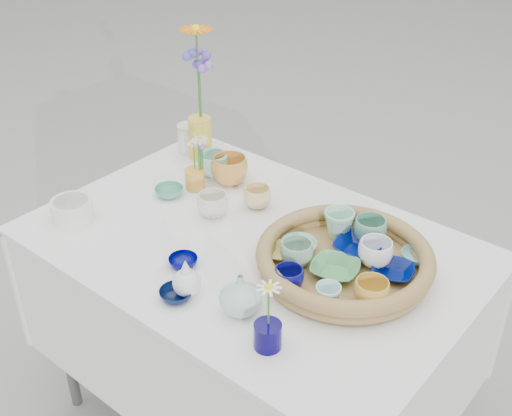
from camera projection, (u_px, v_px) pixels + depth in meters
The scene contains 32 objects.
wicker_tray at pixel (344, 260), 1.70m from camera, with size 0.47×0.47×0.08m, color olive, non-canonical shape.
tray_ceramic_0 at pixel (358, 247), 1.76m from camera, with size 0.13×0.13×0.03m, color #031268.
tray_ceramic_1 at pixel (393, 272), 1.67m from camera, with size 0.11×0.11×0.03m, color #000D56.
tray_ceramic_2 at pixel (371, 293), 1.56m from camera, with size 0.09×0.09×0.07m, color gold.
tray_ceramic_3 at pixel (335, 269), 1.68m from camera, with size 0.13×0.13×0.03m, color #489454.
tray_ceramic_4 at pixel (297, 253), 1.70m from camera, with size 0.09×0.09×0.07m, color #86AE94.
tray_ceramic_5 at pixel (299, 247), 1.76m from camera, with size 0.10×0.10×0.03m, color #9FDECD.
tray_ceramic_6 at pixel (339, 224), 1.81m from camera, with size 0.09×0.09×0.08m, color #A1DDBB.
tray_ceramic_7 at pixel (375, 253), 1.70m from camera, with size 0.09×0.09×0.07m, color white.
tray_ceramic_8 at pixel (417, 257), 1.73m from camera, with size 0.09×0.09×0.03m, color #82DDFA.
tray_ceramic_9 at pixel (289, 279), 1.62m from camera, with size 0.08×0.08×0.06m, color #0B0C69.
tray_ceramic_10 at pixel (278, 252), 1.75m from camera, with size 0.09×0.09×0.02m, color #FFEC75.
tray_ceramic_11 at pixel (328, 296), 1.56m from camera, with size 0.06×0.06×0.06m, color #ACE0D5.
tray_ceramic_12 at pixel (370, 230), 1.79m from camera, with size 0.09×0.09×0.07m, color #599F7F.
loose_ceramic_0 at pixel (230, 170), 2.11m from camera, with size 0.12×0.12×0.09m, color gold.
loose_ceramic_1 at pixel (257, 197), 1.99m from camera, with size 0.09×0.09×0.07m, color #E6C881.
loose_ceramic_2 at pixel (169, 192), 2.05m from camera, with size 0.09×0.09×0.03m, color #449873.
loose_ceramic_3 at pixel (213, 205), 1.94m from camera, with size 0.09×0.09×0.07m, color silver.
loose_ceramic_4 at pixel (183, 262), 1.74m from camera, with size 0.08×0.08×0.02m, color #00035E.
loose_ceramic_5 at pixel (213, 164), 2.15m from camera, with size 0.10×0.10×0.08m, color #9CE4D4.
loose_ceramic_6 at pixel (176, 294), 1.62m from camera, with size 0.09×0.09×0.03m, color #061134.
fluted_bowl at pixel (72, 210), 1.92m from camera, with size 0.13×0.13×0.07m, color silver, non-canonical shape.
bud_vase_paleblue at pixel (186, 277), 1.61m from camera, with size 0.07×0.07×0.11m, color silver, non-canonical shape.
bud_vase_seafoam at pixel (241, 294), 1.56m from camera, with size 0.11×0.11×0.11m, color #A7D2C1.
bud_vase_cobalt at pixel (268, 336), 1.47m from camera, with size 0.07×0.07×0.07m, color #070143.
single_daisy at pixel (269, 306), 1.43m from camera, with size 0.07×0.07×0.12m, color white, non-canonical shape.
tall_vase_yellow at pixel (200, 138), 2.25m from camera, with size 0.08×0.08×0.15m, color gold.
gerbera at pixel (198, 75), 2.13m from camera, with size 0.12×0.12×0.32m, color orange, non-canonical shape.
hydrangea at pixel (200, 90), 2.16m from camera, with size 0.08×0.08×0.28m, color #534DBE, non-canonical shape.
white_pitcher at pixel (189, 138), 2.30m from camera, with size 0.11×0.08×0.10m, color silver, non-canonical shape.
daisy_cup at pixel (195, 179), 2.08m from camera, with size 0.06×0.06×0.07m, color gold.
daisy_posy at pixel (198, 150), 2.03m from camera, with size 0.08×0.08×0.13m, color white, non-canonical shape.
Camera 1 is at (0.97, -1.15, 1.82)m, focal length 45.00 mm.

